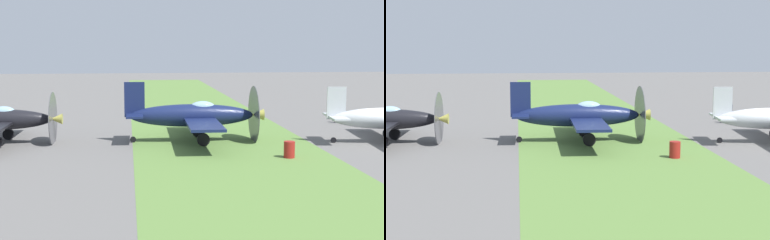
# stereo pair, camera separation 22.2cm
# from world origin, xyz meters

# --- Properties ---
(ground_plane) EXTENTS (160.00, 160.00, 0.00)m
(ground_plane) POSITION_xyz_m (0.00, 0.00, 0.00)
(ground_plane) COLOR #605E5B
(grass_verge) EXTENTS (120.00, 11.00, 0.01)m
(grass_verge) POSITION_xyz_m (0.00, -9.70, 0.00)
(grass_verge) COLOR #567A38
(grass_verge) RESTS_ON ground
(airplane_wingman) EXTENTS (11.01, 8.75, 3.94)m
(airplane_wingman) POSITION_xyz_m (-1.88, -11.32, 1.65)
(airplane_wingman) COLOR #141E47
(airplane_wingman) RESTS_ON ground
(ground_crew_chief) EXTENTS (0.63, 0.38, 1.73)m
(ground_crew_chief) POSITION_xyz_m (-8.89, 0.91, 0.91)
(ground_crew_chief) COLOR #2D3342
(ground_crew_chief) RESTS_ON ground
(fuel_drum) EXTENTS (0.60, 0.60, 0.90)m
(fuel_drum) POSITION_xyz_m (3.86, -6.78, 0.45)
(fuel_drum) COLOR maroon
(fuel_drum) RESTS_ON ground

